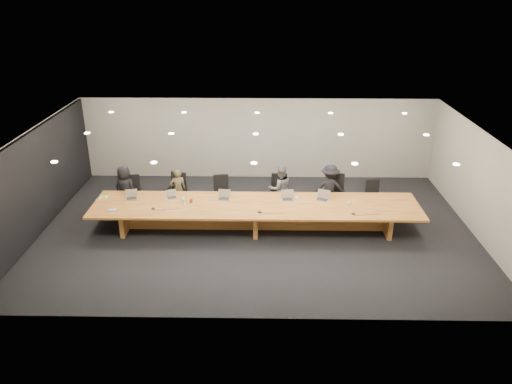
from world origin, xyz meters
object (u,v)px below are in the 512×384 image
at_px(laptop_d, 288,196).
at_px(chair_mid_left, 222,193).
at_px(chair_far_right, 374,197).
at_px(mic_left, 153,208).
at_px(person_a, 125,189).
at_px(paper_cup_near, 296,198).
at_px(amber_mug, 191,201).
at_px(laptop_e, 322,196).
at_px(water_bottle, 184,201).
at_px(laptop_b, 172,194).
at_px(laptop_c, 224,195).
at_px(person_b, 178,190).
at_px(person_c, 280,188).
at_px(conference_table, 256,212).
at_px(person_d, 330,188).
at_px(paper_cup_far, 349,203).
at_px(chair_far_left, 133,193).
at_px(laptop_a, 131,195).
at_px(mic_center, 260,212).
at_px(chair_mid_right, 279,193).
at_px(chair_right, 334,193).
at_px(av_box, 113,210).

bearing_deg(laptop_d, chair_mid_left, 151.48).
distance_m(chair_far_right, mic_left, 6.45).
bearing_deg(person_a, paper_cup_near, -168.52).
relative_size(laptop_d, amber_mug, 3.39).
height_order(laptop_e, amber_mug, laptop_e).
height_order(water_bottle, paper_cup_near, water_bottle).
xyz_separation_m(laptop_b, laptop_c, (1.48, -0.06, 0.02)).
bearing_deg(laptop_c, water_bottle, -156.65).
height_order(laptop_b, laptop_e, laptop_e).
xyz_separation_m(person_b, person_c, (3.05, 0.01, 0.06)).
distance_m(person_a, laptop_c, 3.11).
bearing_deg(amber_mug, water_bottle, -150.27).
relative_size(conference_table, person_c, 6.20).
xyz_separation_m(laptop_c, laptop_d, (1.80, -0.01, 0.00)).
xyz_separation_m(person_d, laptop_c, (-3.08, -0.88, 0.14)).
bearing_deg(paper_cup_far, person_c, 148.00).
bearing_deg(conference_table, person_c, 59.85).
height_order(chair_far_left, person_b, person_b).
bearing_deg(person_d, chair_far_right, -173.79).
bearing_deg(chair_far_left, laptop_a, -88.46).
bearing_deg(chair_far_left, paper_cup_near, -21.41).
relative_size(laptop_a, laptop_e, 0.92).
xyz_separation_m(paper_cup_near, mic_left, (-3.90, -0.65, -0.03)).
bearing_deg(person_c, person_b, -15.14).
distance_m(conference_table, mic_center, 0.56).
bearing_deg(chair_far_left, chair_mid_right, -10.68).
distance_m(laptop_c, laptop_d, 1.80).
bearing_deg(mic_left, chair_right, 16.58).
relative_size(laptop_c, water_bottle, 1.71).
height_order(conference_table, person_a, person_a).
xyz_separation_m(chair_far_left, chair_far_right, (7.21, -0.00, -0.04)).
relative_size(person_b, amber_mug, 12.88).
height_order(laptop_a, laptop_b, laptop_a).
bearing_deg(laptop_d, person_d, 32.21).
bearing_deg(laptop_b, person_b, 66.44).
relative_size(conference_table, mic_left, 76.82).
height_order(chair_far_right, person_d, person_d).
xyz_separation_m(chair_far_right, person_b, (-5.84, 0.02, 0.16)).
distance_m(person_d, mic_left, 5.17).
bearing_deg(person_d, av_box, 22.99).
bearing_deg(laptop_a, conference_table, -17.84).
bearing_deg(paper_cup_near, chair_mid_right, 117.06).
relative_size(conference_table, person_a, 6.32).
height_order(laptop_e, paper_cup_near, laptop_e).
bearing_deg(laptop_a, av_box, -126.06).
bearing_deg(conference_table, person_a, 163.89).
height_order(laptop_a, amber_mug, laptop_a).
distance_m(person_b, paper_cup_far, 5.03).
xyz_separation_m(chair_far_right, paper_cup_near, (-2.37, -0.84, 0.29)).
relative_size(laptop_a, water_bottle, 1.64).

